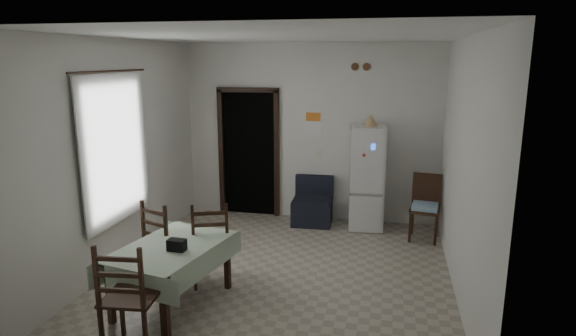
# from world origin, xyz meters

# --- Properties ---
(ground) EXTENTS (4.50, 4.50, 0.00)m
(ground) POSITION_xyz_m (0.00, 0.00, 0.00)
(ground) COLOR #A79B88
(ground) RESTS_ON ground
(ceiling) EXTENTS (4.20, 4.50, 0.02)m
(ceiling) POSITION_xyz_m (0.00, 0.00, 2.90)
(ceiling) COLOR white
(ceiling) RESTS_ON ground
(wall_back) EXTENTS (4.20, 0.02, 2.90)m
(wall_back) POSITION_xyz_m (0.00, 2.25, 1.45)
(wall_back) COLOR silver
(wall_back) RESTS_ON ground
(wall_front) EXTENTS (4.20, 0.02, 2.90)m
(wall_front) POSITION_xyz_m (0.00, -2.25, 1.45)
(wall_front) COLOR silver
(wall_front) RESTS_ON ground
(wall_left) EXTENTS (0.02, 4.50, 2.90)m
(wall_left) POSITION_xyz_m (-2.10, 0.00, 1.45)
(wall_left) COLOR silver
(wall_left) RESTS_ON ground
(wall_right) EXTENTS (0.02, 4.50, 2.90)m
(wall_right) POSITION_xyz_m (2.10, 0.00, 1.45)
(wall_right) COLOR silver
(wall_right) RESTS_ON ground
(doorway) EXTENTS (1.06, 0.52, 2.22)m
(doorway) POSITION_xyz_m (-1.05, 2.45, 1.06)
(doorway) COLOR black
(doorway) RESTS_ON ground
(window_recess) EXTENTS (0.10, 1.20, 1.60)m
(window_recess) POSITION_xyz_m (-2.15, -0.20, 1.55)
(window_recess) COLOR silver
(window_recess) RESTS_ON ground
(curtain) EXTENTS (0.02, 1.45, 1.85)m
(curtain) POSITION_xyz_m (-2.04, -0.20, 1.55)
(curtain) COLOR beige
(curtain) RESTS_ON ground
(curtain_rod) EXTENTS (0.02, 1.60, 0.02)m
(curtain_rod) POSITION_xyz_m (-2.03, -0.20, 2.50)
(curtain_rod) COLOR black
(curtain_rod) RESTS_ON ground
(calendar) EXTENTS (0.28, 0.02, 0.40)m
(calendar) POSITION_xyz_m (0.05, 2.24, 1.62)
(calendar) COLOR white
(calendar) RESTS_ON ground
(calendar_image) EXTENTS (0.24, 0.01, 0.14)m
(calendar_image) POSITION_xyz_m (0.05, 2.23, 1.72)
(calendar_image) COLOR orange
(calendar_image) RESTS_ON ground
(light_switch) EXTENTS (0.08, 0.02, 0.12)m
(light_switch) POSITION_xyz_m (0.15, 2.24, 1.10)
(light_switch) COLOR beige
(light_switch) RESTS_ON ground
(vent_left) EXTENTS (0.12, 0.03, 0.12)m
(vent_left) POSITION_xyz_m (0.70, 2.23, 2.52)
(vent_left) COLOR brown
(vent_left) RESTS_ON ground
(vent_right) EXTENTS (0.12, 0.03, 0.12)m
(vent_right) POSITION_xyz_m (0.88, 2.23, 2.52)
(vent_right) COLOR brown
(vent_right) RESTS_ON ground
(emergency_light) EXTENTS (0.25, 0.07, 0.09)m
(emergency_light) POSITION_xyz_m (1.35, 2.21, 2.55)
(emergency_light) COLOR white
(emergency_light) RESTS_ON ground
(fridge) EXTENTS (0.58, 0.58, 1.63)m
(fridge) POSITION_xyz_m (0.96, 1.93, 0.82)
(fridge) COLOR silver
(fridge) RESTS_ON ground
(tan_cone) EXTENTS (0.25, 0.25, 0.18)m
(tan_cone) POSITION_xyz_m (0.98, 1.96, 1.72)
(tan_cone) COLOR tan
(tan_cone) RESTS_ON fridge
(navy_seat) EXTENTS (0.65, 0.63, 0.76)m
(navy_seat) POSITION_xyz_m (0.10, 1.93, 0.38)
(navy_seat) COLOR black
(navy_seat) RESTS_ON ground
(corner_chair) EXTENTS (0.48, 0.48, 0.97)m
(corner_chair) POSITION_xyz_m (1.84, 1.57, 0.49)
(corner_chair) COLOR black
(corner_chair) RESTS_ON ground
(dining_table) EXTENTS (1.13, 1.48, 0.69)m
(dining_table) POSITION_xyz_m (-0.96, -1.02, 0.35)
(dining_table) COLOR #ACC3A6
(dining_table) RESTS_ON ground
(black_bag) EXTENTS (0.19, 0.12, 0.12)m
(black_bag) POSITION_xyz_m (-0.84, -1.13, 0.75)
(black_bag) COLOR black
(black_bag) RESTS_ON dining_table
(dining_chair_far_left) EXTENTS (0.58, 0.58, 1.04)m
(dining_chair_far_left) POSITION_xyz_m (-1.25, -0.51, 0.52)
(dining_chair_far_left) COLOR black
(dining_chair_far_left) RESTS_ON ground
(dining_chair_far_right) EXTENTS (0.58, 0.58, 1.04)m
(dining_chair_far_right) POSITION_xyz_m (-0.75, -0.41, 0.52)
(dining_chair_far_right) COLOR black
(dining_chair_far_right) RESTS_ON ground
(dining_chair_near_head) EXTENTS (0.52, 0.52, 1.10)m
(dining_chair_near_head) POSITION_xyz_m (-0.95, -1.87, 0.55)
(dining_chair_near_head) COLOR black
(dining_chair_near_head) RESTS_ON ground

